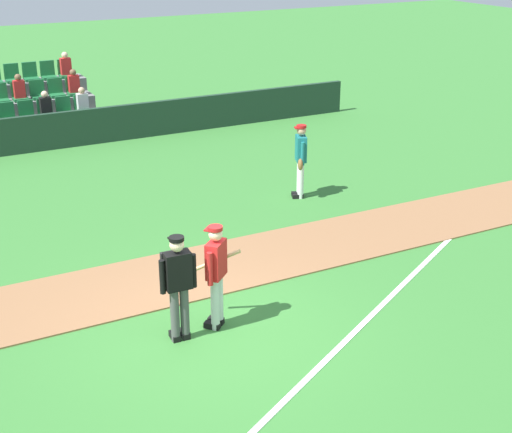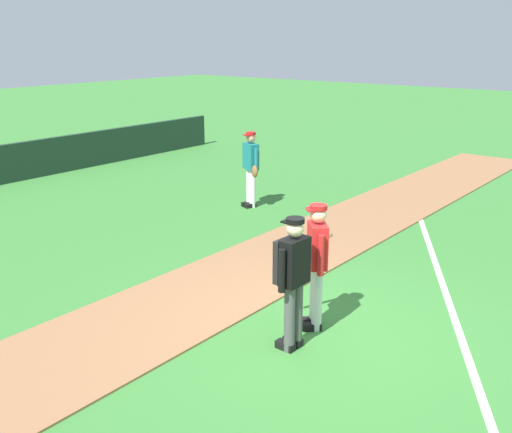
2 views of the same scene
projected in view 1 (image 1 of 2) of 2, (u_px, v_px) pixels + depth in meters
ground_plane at (213, 333)px, 11.68m from camera, size 80.00×80.00×0.00m
infield_dirt_path at (165, 279)px, 13.41m from camera, size 28.00×2.10×0.03m
foul_line_chalk at (384, 303)px, 12.56m from camera, size 10.54×5.92×0.01m
dugout_fence at (46, 132)px, 20.85m from camera, size 20.00×0.16×1.06m
stadium_bleachers at (32, 115)px, 22.36m from camera, size 3.90×2.95×2.30m
batter_red_jersey at (216, 272)px, 11.51m from camera, size 0.72×0.68×1.76m
umpire_home_plate at (178, 282)px, 11.14m from camera, size 0.59×0.31×1.76m
runner_teal_jersey at (301, 159)px, 17.08m from camera, size 0.42×0.62×1.76m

